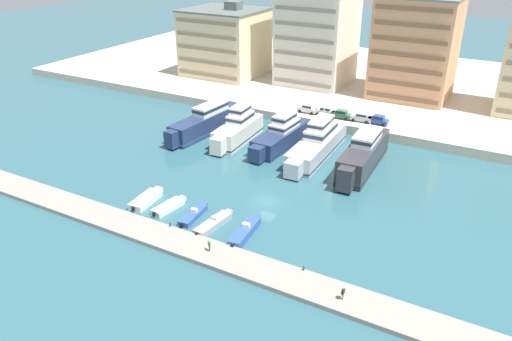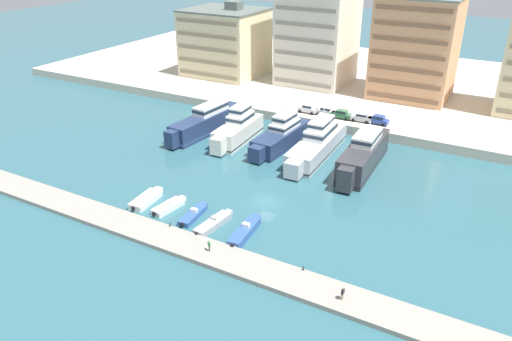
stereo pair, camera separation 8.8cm
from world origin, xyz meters
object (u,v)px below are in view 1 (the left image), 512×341
Objects in this scene: yacht_silver_center_left at (317,143)px; car_blue_center at (378,119)px; yacht_navy_far_left at (206,122)px; pedestrian_mid_deck at (209,245)px; motorboat_blue_mid_left at (193,215)px; motorboat_grey_center_left at (214,223)px; car_white_far_left at (308,108)px; car_silver_center_left at (361,117)px; car_green_mid_left at (341,114)px; yacht_ivory_left at (238,129)px; yacht_charcoal_center at (363,155)px; motorboat_blue_center at (245,231)px; pedestrian_near_edge at (343,292)px; motorboat_white_left at (169,206)px; yacht_navy_mid_left at (281,136)px; car_silver_left at (326,111)px; motorboat_white_far_left at (146,199)px.

yacht_silver_center_left reaches higher than car_blue_center.
yacht_navy_far_left is 13.76× the size of pedestrian_mid_deck.
yacht_navy_far_left is 32.51m from motorboat_blue_mid_left.
car_white_far_left is (-5.54, 43.90, 2.40)m from motorboat_grey_center_left.
yacht_silver_center_left reaches higher than car_silver_center_left.
car_green_mid_left is 49.88m from pedestrian_mid_deck.
yacht_ivory_left is at bearing -113.93° from car_white_far_left.
yacht_charcoal_center reaches higher than motorboat_grey_center_left.
car_white_far_left is (-10.36, 43.69, 2.30)m from motorboat_blue_center.
car_white_far_left is at bearing -178.40° from car_silver_center_left.
pedestrian_near_edge is at bearing -1.66° from pedestrian_mid_deck.
yacht_navy_far_left is 13.58× the size of pedestrian_near_edge.
yacht_navy_far_left is 3.46× the size of motorboat_white_left.
yacht_navy_mid_left reaches higher than motorboat_white_left.
motorboat_blue_mid_left is at bearing -92.74° from car_silver_left.
yacht_charcoal_center is at bearing 53.28° from motorboat_white_left.
car_white_far_left reaches higher than motorboat_white_far_left.
yacht_silver_center_left is at bearing 1.29° from yacht_navy_far_left.
motorboat_white_far_left is (-24.10, -26.77, -2.02)m from yacht_charcoal_center.
yacht_navy_mid_left reaches higher than motorboat_blue_mid_left.
motorboat_white_left is at bearing 175.17° from motorboat_grey_center_left.
car_silver_center_left is (3.02, 15.25, 0.59)m from yacht_silver_center_left.
yacht_navy_mid_left is at bearing 107.71° from motorboat_blue_center.
pedestrian_near_edge is at bearing -69.33° from car_green_mid_left.
yacht_silver_center_left reaches higher than motorboat_white_left.
yacht_navy_far_left is at bearing 120.92° from motorboat_blue_mid_left.
yacht_navy_mid_left is 4.45× the size of car_green_mid_left.
yacht_navy_mid_left is at bearing 2.77° from yacht_navy_far_left.
yacht_navy_far_left reaches higher than motorboat_blue_mid_left.
car_green_mid_left is at bearing 94.38° from yacht_silver_center_left.
yacht_ivory_left reaches higher than car_blue_center.
motorboat_white_left is at bearing -80.35° from yacht_ivory_left.
motorboat_blue_center is at bearing -104.32° from yacht_charcoal_center.
motorboat_white_far_left is 1.12× the size of motorboat_white_left.
yacht_charcoal_center reaches higher than motorboat_blue_mid_left.
car_green_mid_left is 0.98× the size of car_blue_center.
car_blue_center is at bearing 28.26° from yacht_navy_far_left.
yacht_navy_far_left is 1.04× the size of yacht_charcoal_center.
car_blue_center reaches higher than motorboat_grey_center_left.
pedestrian_mid_deck is (8.79, -49.72, -1.32)m from car_white_far_left.
car_silver_left is at bearing 79.69° from yacht_navy_mid_left.
yacht_navy_mid_left is at bearing 98.65° from motorboat_grey_center_left.
motorboat_blue_center is at bearing 2.53° from motorboat_grey_center_left.
motorboat_grey_center_left is at bearing -81.35° from yacht_navy_mid_left.
yacht_ivory_left is (7.71, -0.83, 0.16)m from yacht_navy_far_left.
car_silver_center_left is (-5.87, 16.77, 0.36)m from yacht_charcoal_center.
car_silver_left is (2.09, 43.67, 2.45)m from motorboat_blue_mid_left.
yacht_ivory_left is 37.08m from pedestrian_mid_deck.
car_silver_left is at bearing 98.43° from motorboat_blue_center.
pedestrian_near_edge is at bearing -22.34° from motorboat_blue_center.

